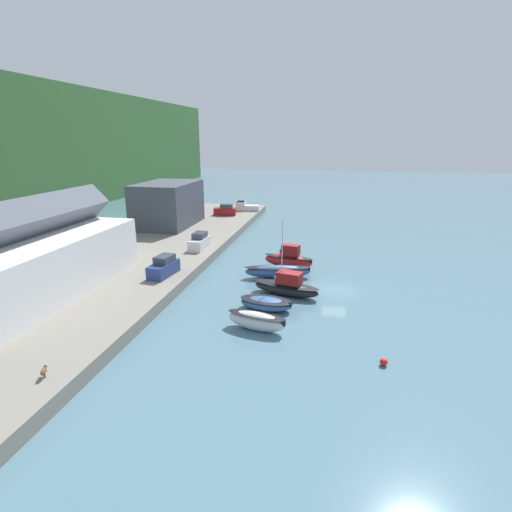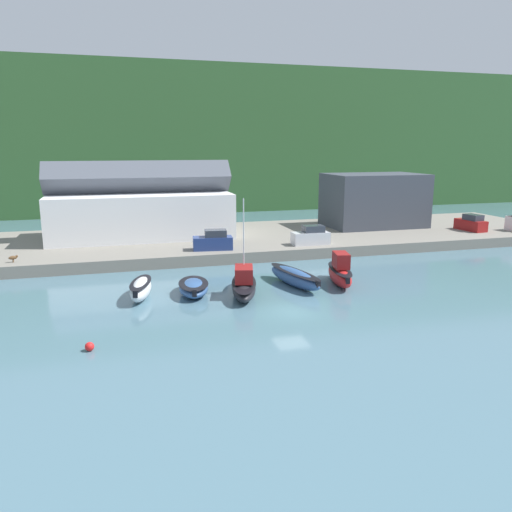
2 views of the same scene
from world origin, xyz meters
The scene contains 15 objects.
ground_plane centered at (0.00, 0.00, 0.00)m, with size 320.00×320.00×0.00m, color slate.
hillside_backdrop centered at (0.00, 87.20, 13.28)m, with size 240.00×60.74×26.57m.
quay_promenade centered at (0.00, 26.35, 0.60)m, with size 91.74×21.03×1.20m.
harbor_clubhouse centered at (-9.30, 28.56, 4.45)m, with size 21.88×10.17×9.23m.
yacht_club_building centered at (22.22, 28.42, 4.80)m, with size 13.01×8.36×7.21m.
moored_boat_0 centered at (-10.67, 6.41, 0.83)m, with size 2.63×5.44×1.59m.
moored_boat_1 centered at (-6.39, 6.37, 0.61)m, with size 3.08×5.30×1.15m.
moored_boat_2 centered at (-2.42, 4.92, 0.93)m, with size 3.67×7.38×8.02m.
moored_boat_3 centered at (2.64, 6.60, 0.79)m, with size 3.33×7.89×1.50m.
moored_boat_4 centered at (6.67, 5.87, 1.10)m, with size 2.93×6.48×2.96m.
parked_car_0 centered at (-2.35, 18.42, 2.12)m, with size 4.38×2.27×2.16m.
parked_car_1 centered at (32.81, 21.45, 2.12)m, with size 2.26×4.38×2.16m.
parked_car_2 centered at (8.87, 18.29, 2.12)m, with size 4.22×1.86×2.16m.
dog_on_quay centered at (-21.99, 17.69, 1.66)m, with size 0.87×0.57×0.68m.
mooring_buoy_0 centered at (-14.26, -3.61, 0.28)m, with size 0.55×0.55×0.55m.
Camera 2 is at (-12.24, -33.52, 12.14)m, focal length 35.00 mm.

